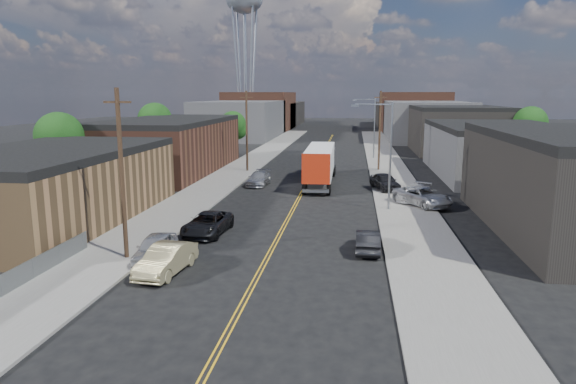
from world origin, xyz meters
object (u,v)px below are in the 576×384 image
(car_left_a, at_px, (156,248))
(car_right_lot_b, at_px, (414,193))
(semi_truck, at_px, (321,162))
(car_right_lot_a, at_px, (423,196))
(car_right_lot_c, at_px, (385,181))
(car_left_b, at_px, (166,259))
(car_left_c, at_px, (207,224))
(car_right_oncoming, at_px, (368,241))
(car_left_d, at_px, (259,179))
(water_tower, at_px, (244,5))

(car_left_a, xyz_separation_m, car_right_lot_b, (16.94, 18.89, 0.07))
(semi_truck, distance_m, car_right_lot_b, 12.85)
(car_right_lot_a, distance_m, car_right_lot_b, 2.05)
(car_right_lot_a, xyz_separation_m, car_right_lot_c, (-2.80, 7.11, 0.03))
(car_left_b, height_order, car_right_lot_b, car_left_b)
(car_left_a, height_order, car_right_lot_b, car_left_a)
(car_right_lot_a, bearing_deg, car_left_c, 179.29)
(car_right_oncoming, xyz_separation_m, car_right_lot_b, (4.54, 15.50, 0.16))
(semi_truck, bearing_deg, car_left_b, -102.99)
(car_left_a, xyz_separation_m, car_left_d, (1.40, 25.65, -0.06))
(car_right_oncoming, bearing_deg, car_right_lot_c, -95.32)
(car_left_a, bearing_deg, car_left_b, -59.61)
(car_right_lot_a, bearing_deg, car_left_a, -170.80)
(car_left_a, bearing_deg, car_right_oncoming, 10.71)
(water_tower, height_order, car_right_oncoming, water_tower)
(car_right_lot_b, xyz_separation_m, car_right_lot_c, (-2.34, 5.11, 0.12))
(water_tower, relative_size, car_left_b, 7.66)
(car_left_d, relative_size, car_right_oncoming, 1.19)
(car_left_d, distance_m, car_right_lot_b, 16.94)
(semi_truck, distance_m, car_left_d, 7.07)
(semi_truck, xyz_separation_m, car_left_d, (-6.50, -2.25, -1.62))
(car_left_a, distance_m, car_left_c, 6.16)
(car_left_b, bearing_deg, car_right_lot_a, 56.39)
(water_tower, height_order, car_left_a, water_tower)
(car_left_b, relative_size, car_left_d, 0.97)
(car_left_d, bearing_deg, car_left_a, -89.58)
(car_right_oncoming, height_order, car_right_lot_c, car_right_lot_c)
(water_tower, bearing_deg, car_right_oncoming, -73.84)
(car_right_lot_a, relative_size, car_right_lot_c, 1.19)
(car_right_lot_a, bearing_deg, car_right_oncoming, -145.29)
(car_right_lot_c, bearing_deg, car_left_b, -135.01)
(car_right_oncoming, bearing_deg, car_left_c, -12.55)
(semi_truck, relative_size, car_right_lot_a, 2.75)
(car_right_oncoming, relative_size, car_right_lot_c, 0.87)
(car_left_d, xyz_separation_m, car_right_lot_a, (16.00, -8.76, 0.22))
(car_left_b, relative_size, car_right_lot_b, 0.99)
(semi_truck, xyz_separation_m, car_right_oncoming, (4.50, -24.51, -1.65))
(car_left_b, bearing_deg, semi_truck, 84.39)
(car_left_b, relative_size, car_left_c, 0.89)
(semi_truck, bearing_deg, car_left_c, -107.26)
(car_left_b, bearing_deg, water_tower, 106.11)
(car_left_c, bearing_deg, car_right_lot_b, 42.86)
(car_left_c, distance_m, car_right_lot_c, 22.32)
(car_left_d, height_order, car_right_lot_b, car_right_lot_b)
(semi_truck, xyz_separation_m, car_left_b, (-6.50, -29.90, -1.55))
(semi_truck, bearing_deg, car_left_a, -106.54)
(car_left_c, bearing_deg, car_left_d, 93.17)
(car_left_c, relative_size, car_right_oncoming, 1.29)
(semi_truck, relative_size, car_right_lot_c, 3.26)
(water_tower, distance_m, semi_truck, 80.94)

